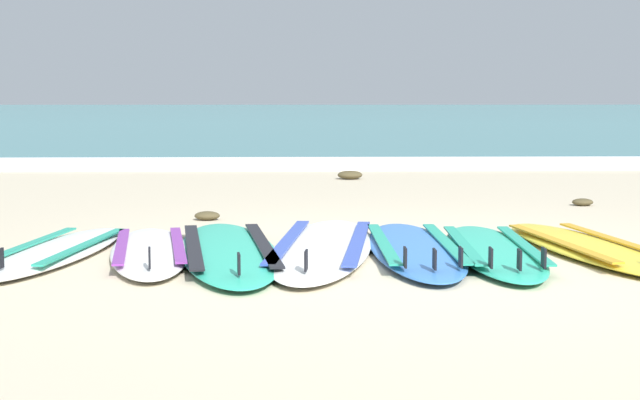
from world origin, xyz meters
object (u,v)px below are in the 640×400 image
Objects in this scene: surfboard_0 at (56,251)px; surfboard_2 at (228,251)px; surfboard_3 at (323,247)px; surfboard_6 at (588,247)px; surfboard_4 at (414,249)px; surfboard_1 at (150,251)px; surfboard_5 at (493,250)px.

surfboard_0 is 0.82× the size of surfboard_2.
surfboard_3 is at bearing 3.91° from surfboard_0.
surfboard_6 is at bearing -1.97° from surfboard_3.
surfboard_6 is (2.29, 0.06, 0.00)m from surfboard_2.
surfboard_4 is (0.58, -0.08, 0.00)m from surfboard_3.
surfboard_3 is 1.15× the size of surfboard_6.
surfboard_1 is at bearing -178.61° from surfboard_4.
surfboard_0 is 2.25m from surfboard_4.
surfboard_3 and surfboard_4 have the same top height.
surfboard_0 and surfboard_3 have the same top height.
surfboard_2 is at bearing -0.25° from surfboard_1.
surfboard_4 is at bearing -178.96° from surfboard_6.
surfboard_1 is 2.78m from surfboard_6.
surfboard_0 is at bearing 179.10° from surfboard_5.
surfboard_2 is 0.61m from surfboard_3.
surfboard_6 is at bearing 0.94° from surfboard_0.
surfboard_6 is at bearing 1.25° from surfboard_1.
surfboard_1 is 1.67m from surfboard_4.
surfboard_1 is (0.58, -0.01, 0.00)m from surfboard_0.
surfboard_4 is at bearing 0.90° from surfboard_0.
surfboard_5 is at bearing -9.13° from surfboard_4.
surfboard_4 and surfboard_5 have the same top height.
surfboard_5 and surfboard_6 have the same top height.
surfboard_6 is (0.63, 0.10, -0.00)m from surfboard_5.
surfboard_1 is 2.15m from surfboard_5.
surfboard_1 is 0.89× the size of surfboard_4.
surfboard_1 is 0.80× the size of surfboard_2.
surfboard_0 is 1.07m from surfboard_2.
surfboard_0 and surfboard_4 have the same top height.
surfboard_4 is (2.25, 0.04, 0.00)m from surfboard_0.
surfboard_3 is at bearing 172.28° from surfboard_4.
surfboard_1 and surfboard_2 have the same top height.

